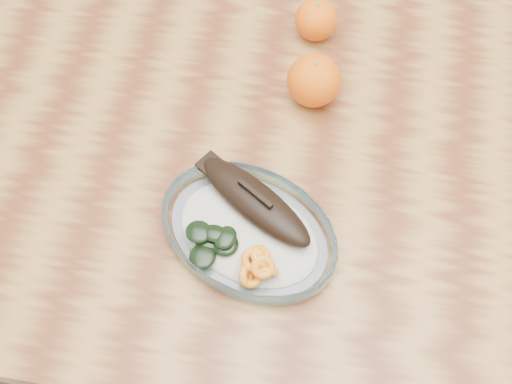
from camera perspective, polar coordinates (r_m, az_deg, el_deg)
ground at (r=1.65m, az=3.53°, el=-10.73°), size 3.00×3.00×0.00m
dining_table at (r=1.06m, az=5.42°, el=0.57°), size 1.20×0.80×0.75m
plated_meal at (r=0.88m, az=-0.66°, el=-3.34°), size 0.61×0.61×0.07m
orange_left at (r=1.00m, az=5.17°, el=9.84°), size 0.08×0.08×0.08m
orange_right at (r=1.09m, az=5.38°, el=15.01°), size 0.07×0.07×0.07m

